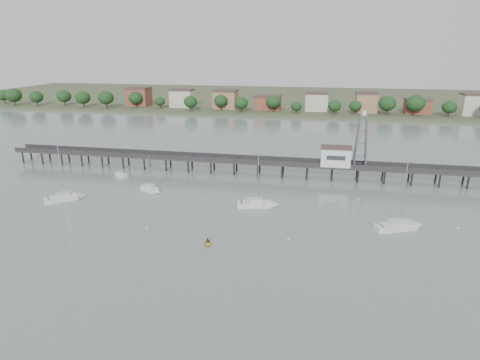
# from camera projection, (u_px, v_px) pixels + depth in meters

# --- Properties ---
(ground_plane) EXTENTS (500.00, 500.00, 0.00)m
(ground_plane) POSITION_uv_depth(u_px,v_px,m) (178.00, 287.00, 61.91)
(ground_plane) COLOR slate
(ground_plane) RESTS_ON ground
(pier) EXTENTS (150.00, 5.00, 5.50)m
(pier) POSITION_uv_depth(u_px,v_px,m) (247.00, 161.00, 116.63)
(pier) COLOR #2D2823
(pier) RESTS_ON ground
(pier_building) EXTENTS (8.40, 5.40, 5.30)m
(pier_building) POSITION_uv_depth(u_px,v_px,m) (336.00, 156.00, 111.14)
(pier_building) COLOR silver
(pier_building) RESTS_ON ground
(lattice_tower) EXTENTS (3.20, 3.20, 15.50)m
(lattice_tower) POSITION_uv_depth(u_px,v_px,m) (361.00, 141.00, 108.56)
(lattice_tower) COLOR slate
(lattice_tower) RESTS_ON ground
(sailboat_c) EXTENTS (9.41, 4.72, 14.86)m
(sailboat_c) POSITION_uv_depth(u_px,v_px,m) (262.00, 204.00, 93.16)
(sailboat_c) COLOR silver
(sailboat_c) RESTS_ON ground
(sailboat_b) EXTENTS (6.19, 4.01, 10.12)m
(sailboat_b) POSITION_uv_depth(u_px,v_px,m) (152.00, 190.00, 102.67)
(sailboat_b) COLOR silver
(sailboat_b) RESTS_ON ground
(sailboat_d) EXTENTS (10.33, 6.66, 16.34)m
(sailboat_d) POSITION_uv_depth(u_px,v_px,m) (405.00, 226.00, 81.85)
(sailboat_d) COLOR silver
(sailboat_d) RESTS_ON ground
(sailboat_a) EXTENTS (8.33, 7.71, 14.49)m
(sailboat_a) POSITION_uv_depth(u_px,v_px,m) (69.00, 197.00, 97.53)
(sailboat_a) COLOR silver
(sailboat_a) RESTS_ON ground
(white_tender) EXTENTS (4.40, 3.23, 1.58)m
(white_tender) POSITION_uv_depth(u_px,v_px,m) (121.00, 175.00, 114.97)
(white_tender) COLOR silver
(white_tender) RESTS_ON ground
(yellow_dinghy) EXTENTS (1.95, 1.07, 2.63)m
(yellow_dinghy) POSITION_uv_depth(u_px,v_px,m) (208.00, 244.00, 75.40)
(yellow_dinghy) COLOR yellow
(yellow_dinghy) RESTS_ON ground
(dinghy_occupant) EXTENTS (0.75, 1.25, 0.28)m
(dinghy_occupant) POSITION_uv_depth(u_px,v_px,m) (208.00, 244.00, 75.40)
(dinghy_occupant) COLOR black
(dinghy_occupant) RESTS_ON ground
(mooring_buoys) EXTENTS (87.15, 25.78, 0.39)m
(mooring_buoys) POSITION_uv_depth(u_px,v_px,m) (251.00, 214.00, 89.14)
(mooring_buoys) COLOR beige
(mooring_buoys) RESTS_ON ground
(far_shore) EXTENTS (500.00, 170.00, 10.40)m
(far_shore) POSITION_uv_depth(u_px,v_px,m) (292.00, 99.00, 284.79)
(far_shore) COLOR #475133
(far_shore) RESTS_ON ground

